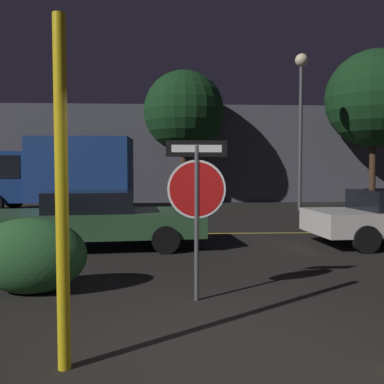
{
  "coord_description": "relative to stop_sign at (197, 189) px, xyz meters",
  "views": [
    {
      "loc": [
        -0.62,
        -4.01,
        1.8
      ],
      "look_at": [
        -0.19,
        4.35,
        1.35
      ],
      "focal_mm": 40.0,
      "sensor_mm": 36.0,
      "label": 1
    }
  ],
  "objects": [
    {
      "name": "delivery_truck",
      "position": [
        -5.53,
        13.14,
        0.16
      ],
      "size": [
        6.92,
        2.63,
        3.17
      ],
      "rotation": [
        0.0,
        0.0,
        1.55
      ],
      "color": "navy",
      "rests_on": "ground_plane"
    },
    {
      "name": "ground_plane",
      "position": [
        0.26,
        -1.76,
        -1.53
      ],
      "size": [
        260.0,
        260.0,
        0.0
      ],
      "primitive_type": "plane",
      "color": "black"
    },
    {
      "name": "street_lamp",
      "position": [
        5.33,
        12.67,
        3.36
      ],
      "size": [
        0.56,
        0.56,
        6.79
      ],
      "color": "#4C4C51",
      "rests_on": "ground_plane"
    },
    {
      "name": "yellow_pole_left",
      "position": [
        -1.32,
        -1.95,
        0.04
      ],
      "size": [
        0.12,
        0.12,
        3.15
      ],
      "primitive_type": "cylinder",
      "color": "yellow",
      "rests_on": "ground_plane"
    },
    {
      "name": "road_center_stripe",
      "position": [
        0.26,
        6.07,
        -1.53
      ],
      "size": [
        42.81,
        0.12,
        0.01
      ],
      "primitive_type": "cube",
      "color": "gold",
      "rests_on": "ground_plane"
    },
    {
      "name": "tree_1",
      "position": [
        9.99,
        15.56,
        3.84
      ],
      "size": [
        4.87,
        4.87,
        7.81
      ],
      "color": "#422D1E",
      "rests_on": "ground_plane"
    },
    {
      "name": "stop_sign",
      "position": [
        0.0,
        0.0,
        0.0
      ],
      "size": [
        0.83,
        0.06,
        2.19
      ],
      "rotation": [
        0.0,
        0.0,
        0.02
      ],
      "color": "#4C4C51",
      "rests_on": "ground_plane"
    },
    {
      "name": "building_backdrop",
      "position": [
        -0.7,
        19.36,
        1.11
      ],
      "size": [
        37.26,
        4.16,
        5.27
      ],
      "primitive_type": "cube",
      "color": "#4C4C56",
      "rests_on": "ground_plane"
    },
    {
      "name": "tree_0",
      "position": [
        0.35,
        15.59,
        3.14
      ],
      "size": [
        4.0,
        4.0,
        6.68
      ],
      "color": "#422D1E",
      "rests_on": "ground_plane"
    },
    {
      "name": "hedge_bush_2",
      "position": [
        -2.38,
        0.45,
        -0.98
      ],
      "size": [
        1.63,
        0.91,
        1.11
      ],
      "primitive_type": "ellipsoid",
      "color": "#285B2D",
      "rests_on": "ground_plane"
    },
    {
      "name": "passing_car_2",
      "position": [
        -2.06,
        4.04,
        -0.86
      ],
      "size": [
        5.03,
        2.42,
        1.3
      ],
      "rotation": [
        0.0,
        0.0,
        -1.47
      ],
      "color": "#335B38",
      "rests_on": "ground_plane"
    }
  ]
}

